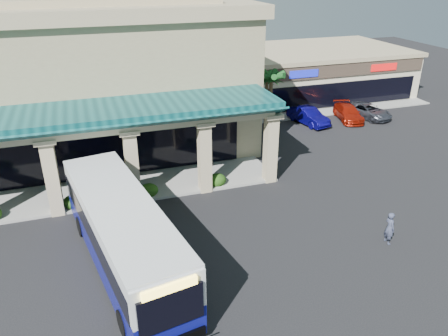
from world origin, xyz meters
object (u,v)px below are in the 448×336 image
object	(u,v)px
transit_bus	(123,235)
car_red	(348,113)
car_white	(308,116)
car_gray	(367,111)
pedestrian	(390,228)

from	to	relation	value
transit_bus	car_red	size ratio (longest dim) A/B	2.76
car_red	car_white	bearing A→B (deg)	-168.58
car_red	car_gray	xyz separation A→B (m)	(2.07, -0.01, -0.00)
car_red	transit_bus	bearing A→B (deg)	-131.51
pedestrian	transit_bus	bearing A→B (deg)	82.27
car_white	car_gray	world-z (taller)	car_white
car_red	car_gray	world-z (taller)	car_red
car_white	car_gray	bearing A→B (deg)	-13.71
pedestrian	car_red	distance (m)	20.02
pedestrian	car_red	bearing A→B (deg)	-24.43
transit_bus	car_red	world-z (taller)	transit_bus
pedestrian	car_red	world-z (taller)	pedestrian
car_red	car_gray	bearing A→B (deg)	13.71
car_white	car_red	size ratio (longest dim) A/B	0.98
pedestrian	car_white	xyz separation A→B (m)	(5.03, 18.01, -0.16)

